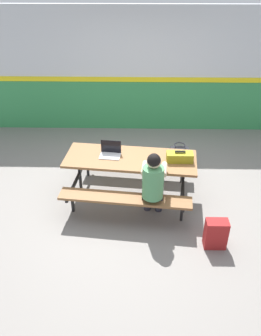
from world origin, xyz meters
name	(u,v)px	position (x,y,z in m)	size (l,w,h in m)	color
ground_plane	(138,196)	(0.00, 0.00, -0.01)	(10.00, 10.00, 0.02)	gray
accent_backdrop	(139,74)	(0.00, 2.61, 1.25)	(8.00, 0.14, 2.60)	#338C4C
picnic_table_main	(130,167)	(-0.13, 0.00, 0.58)	(2.11, 1.75, 0.74)	brown
student_nearer	(153,182)	(0.21, -0.60, 0.71)	(0.39, 0.54, 1.21)	#2D2D38
laptop_silver	(110,153)	(-0.44, 0.07, 0.79)	(0.34, 0.25, 0.22)	silver
toolbox_grey	(180,157)	(0.62, -0.08, 0.81)	(0.40, 0.18, 0.18)	olive
backpack_dark	(216,234)	(1.05, -1.11, 0.22)	(0.30, 0.22, 0.44)	maroon
tote_bag_bright	(179,156)	(0.76, 1.01, 0.19)	(0.34, 0.21, 0.43)	black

